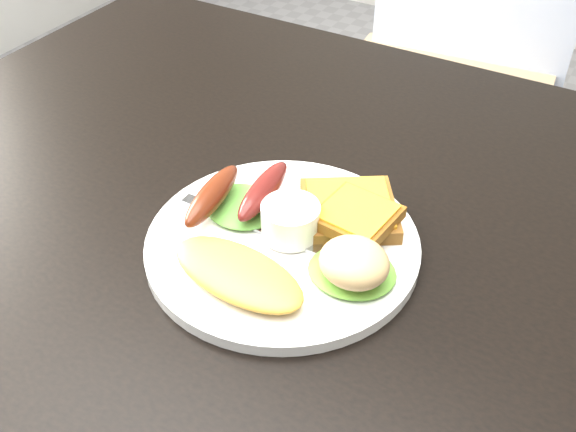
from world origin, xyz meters
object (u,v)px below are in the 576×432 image
at_px(dining_table, 375,270).
at_px(person, 309,64).
at_px(dining_chair, 434,103).
at_px(plate, 283,244).

bearing_deg(dining_table, person, 124.77).
bearing_deg(dining_table, dining_chair, 103.87).
bearing_deg(plate, person, 115.78).
bearing_deg(person, plate, 104.32).
bearing_deg(dining_table, plate, -154.85).
xyz_separation_m(dining_table, plate, (-0.08, -0.04, 0.03)).
height_order(dining_table, plate, plate).
distance_m(dining_table, dining_chair, 0.87).
height_order(person, plate, person).
bearing_deg(person, dining_chair, -120.07).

